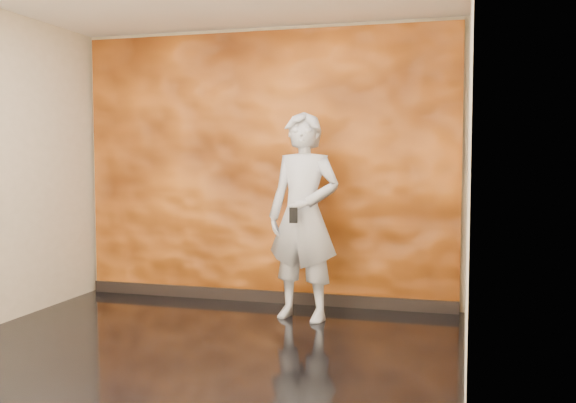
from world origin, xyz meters
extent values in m
cube|color=black|center=(0.00, 0.00, -0.01)|extent=(4.00, 4.00, 0.01)
cube|color=#C4B697|center=(0.00, 2.00, 1.40)|extent=(4.00, 0.02, 2.80)
cube|color=#C4B697|center=(2.00, 0.00, 1.40)|extent=(0.02, 4.00, 2.80)
cube|color=orange|center=(0.00, 1.96, 1.38)|extent=(3.90, 0.06, 2.75)
cube|color=black|center=(0.00, 1.92, 0.06)|extent=(3.90, 0.04, 0.12)
imported|color=#9BA0AB|center=(0.56, 1.36, 0.95)|extent=(0.77, 0.58, 1.90)
cube|color=black|center=(0.53, 1.12, 0.98)|extent=(0.08, 0.03, 0.14)
camera|label=1|loc=(1.98, -4.29, 1.49)|focal=40.00mm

